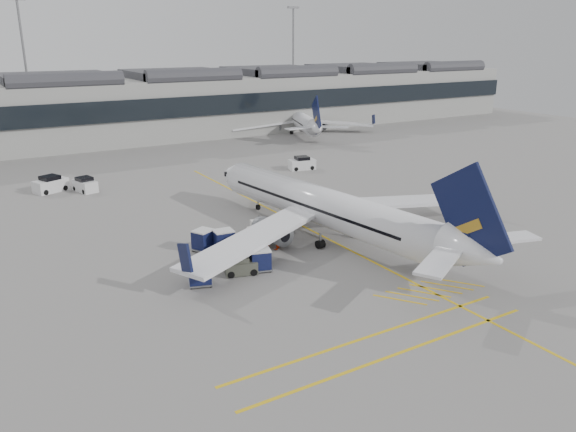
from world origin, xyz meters
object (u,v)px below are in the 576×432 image
baggage_cart_a (260,259)px  ramp_agent_a (267,238)px  belt_loader (265,228)px  pushback_tug (241,266)px  airliner_main (328,208)px  ramp_agent_b (276,239)px

baggage_cart_a → ramp_agent_a: baggage_cart_a is taller
belt_loader → pushback_tug: (-6.40, -7.62, 0.13)m
airliner_main → ramp_agent_b: 6.10m
ramp_agent_b → pushback_tug: ramp_agent_b is taller
ramp_agent_a → ramp_agent_b: bearing=-109.9°
baggage_cart_a → ramp_agent_a: bearing=71.1°
airliner_main → pushback_tug: size_ratio=13.00×
ramp_agent_a → ramp_agent_b: ramp_agent_b is taller
baggage_cart_a → ramp_agent_b: (3.52, 3.61, 0.02)m
baggage_cart_a → ramp_agent_a: size_ratio=1.23×
airliner_main → baggage_cart_a: 10.21m
ramp_agent_b → baggage_cart_a: bearing=4.9°
belt_loader → baggage_cart_a: baggage_cart_a is taller
ramp_agent_a → belt_loader: bearing=27.2°
baggage_cart_a → pushback_tug: (-1.65, 0.28, -0.35)m
belt_loader → ramp_agent_a: 3.69m
belt_loader → ramp_agent_b: bearing=-93.7°
belt_loader → pushback_tug: belt_loader is taller
ramp_agent_b → pushback_tug: bearing=-8.0°
belt_loader → ramp_agent_a: size_ratio=2.58×
ramp_agent_b → pushback_tug: size_ratio=0.70×
baggage_cart_a → ramp_agent_b: size_ratio=1.04×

